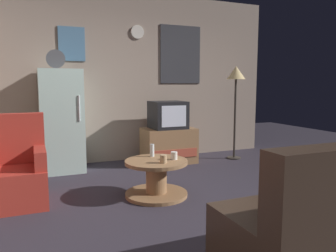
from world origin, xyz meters
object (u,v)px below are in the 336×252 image
Objects in this scene: crt_tv at (168,115)px; mug_ceramic_white at (174,156)px; armchair at (13,173)px; coffee_table at (156,178)px; wine_glass at (152,150)px; mug_ceramic_tan at (163,159)px; fridge at (61,121)px; standing_lamp at (236,80)px; tv_stand at (169,146)px.

mug_ceramic_white is (-0.54, -1.49, -0.33)m from crt_tv.
coffee_table is at bearing -13.59° from armchair.
crt_tv reaches higher than wine_glass.
wine_glass is at bearing 90.45° from mug_ceramic_tan.
fridge is 19.67× the size of mug_ceramic_tan.
mug_ceramic_white is (1.10, -1.63, -0.29)m from fridge.
standing_lamp is (1.19, -0.14, 0.57)m from crt_tv.
standing_lamp is at bearing 37.47° from mug_ceramic_tan.
coffee_table is 8.00× the size of mug_ceramic_tan.
fridge is at bearing 174.33° from standing_lamp.
armchair reaches higher than tv_stand.
tv_stand is 2.52m from armchair.
crt_tv is 1.73m from coffee_table.
wine_glass is 1.67× the size of mug_ceramic_white.
wine_glass reaches higher than coffee_table.
fridge reaches higher than standing_lamp.
armchair reaches higher than wine_glass.
standing_lamp reaches higher than wine_glass.
mug_ceramic_white is at bearing -54.86° from wine_glass.
armchair is (-2.25, -1.08, -0.45)m from crt_tv.
armchair is (-2.27, -1.08, 0.05)m from tv_stand.
mug_ceramic_white is at bearing 32.10° from mug_ceramic_tan.
mug_ceramic_white is (0.20, -0.04, 0.26)m from coffee_table.
standing_lamp is 3.72m from armchair.
crt_tv is at bearing -176.67° from tv_stand.
coffee_table is (-0.76, -1.45, -0.08)m from tv_stand.
coffee_table is 0.36m from wine_glass.
armchair is at bearing -116.68° from fridge.
mug_ceramic_white is 0.21m from mug_ceramic_tan.
armchair is at bearing 161.39° from mug_ceramic_tan.
mug_ceramic_white is 1.00× the size of mug_ceramic_tan.
wine_glass is at bearing -150.11° from standing_lamp.
armchair is at bearing 174.26° from wine_glass.
fridge is 2.46× the size of coffee_table.
fridge reaches higher than mug_ceramic_white.
crt_tv is at bearing 173.24° from standing_lamp.
tv_stand is 1.64m from coffee_table.
standing_lamp is at bearing 34.07° from coffee_table.
wine_glass is 0.37m from mug_ceramic_tan.
wine_glass is 1.67× the size of mug_ceramic_tan.
fridge is 1.84× the size of armchair.
standing_lamp is 17.67× the size of mug_ceramic_tan.
wine_glass reaches higher than mug_ceramic_tan.
standing_lamp is at bearing 29.89° from wine_glass.
standing_lamp reaches higher than mug_ceramic_white.
armchair is at bearing -154.46° from tv_stand.
mug_ceramic_tan is at bearing -79.64° from coffee_table.
crt_tv is (-0.02, -0.00, 0.51)m from tv_stand.
fridge is 2.11× the size of tv_stand.
wine_glass is (0.03, 0.21, 0.29)m from coffee_table.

